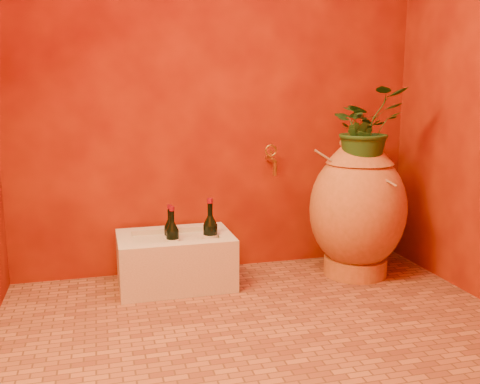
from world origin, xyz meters
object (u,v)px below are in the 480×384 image
object	(u,v)px
wine_bottle_b	(210,237)
wine_bottle_c	(173,241)
amphora	(358,209)
stone_basin	(175,261)
wine_bottle_a	(170,237)
wall_tap	(272,158)

from	to	relation	value
wine_bottle_b	wine_bottle_c	bearing A→B (deg)	173.06
amphora	stone_basin	size ratio (longest dim) A/B	1.28
amphora	wine_bottle_a	distance (m)	1.13
amphora	stone_basin	xyz separation A→B (m)	(-1.09, 0.10, -0.27)
wine_bottle_b	wine_bottle_c	distance (m)	0.21
amphora	wine_bottle_a	xyz separation A→B (m)	(-1.11, 0.16, -0.14)
wine_bottle_b	wine_bottle_c	xyz separation A→B (m)	(-0.21, 0.03, -0.01)
wine_bottle_a	wine_bottle_b	world-z (taller)	wine_bottle_b
wine_bottle_c	amphora	bearing A→B (deg)	-3.05
amphora	wine_bottle_c	xyz separation A→B (m)	(-1.11, 0.06, -0.14)
wine_bottle_b	wall_tap	bearing A→B (deg)	27.18
wine_bottle_a	wine_bottle_c	xyz separation A→B (m)	(-0.00, -0.10, 0.00)
wine_bottle_b	wine_bottle_c	size ratio (longest dim) A/B	1.13
wall_tap	wine_bottle_a	bearing A→B (deg)	-171.39
amphora	wine_bottle_c	bearing A→B (deg)	176.95
wine_bottle_a	wine_bottle_c	bearing A→B (deg)	-90.15
wine_bottle_c	wine_bottle_b	bearing A→B (deg)	-6.94
wine_bottle_a	wall_tap	distance (m)	0.78
wall_tap	wine_bottle_b	bearing A→B (deg)	-152.82
stone_basin	wine_bottle_b	world-z (taller)	wine_bottle_b
wine_bottle_b	stone_basin	bearing A→B (deg)	161.03
stone_basin	wine_bottle_b	xyz separation A→B (m)	(0.19, -0.07, 0.15)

